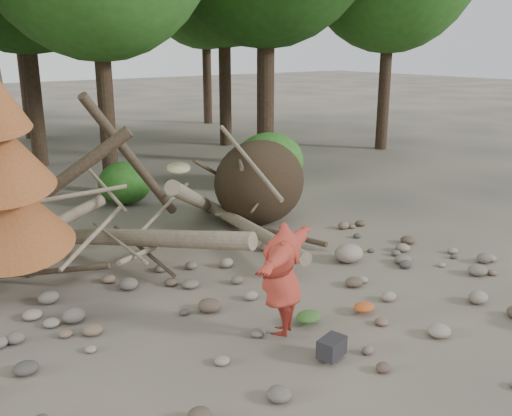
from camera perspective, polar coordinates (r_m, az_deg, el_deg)
ground at (r=8.87m, az=3.73°, el=-11.37°), size 120.00×120.00×0.00m
deadfall_pile at (r=12.85m, az=-1.54°, el=1.99°), size 8.55×5.24×3.30m
dead_conifer at (r=9.75m, az=-23.92°, el=3.03°), size 2.06×2.16×4.35m
bush_mid at (r=15.40m, az=-12.97°, el=2.47°), size 1.40×1.40×1.12m
bush_right at (r=16.78m, az=1.35°, el=4.83°), size 2.00×2.00×1.60m
frisbee_thrower at (r=8.06m, az=2.54°, el=-7.09°), size 2.47×1.56×2.56m
backpack at (r=7.93m, az=7.56°, el=-14.00°), size 0.44×0.35×0.26m
cloth_green at (r=8.80m, az=5.27°, el=-11.07°), size 0.41×0.34×0.15m
cloth_orange at (r=9.25m, az=10.72°, el=-9.99°), size 0.35×0.29×0.13m
boulder_mid_right at (r=11.24m, az=9.26°, el=-4.48°), size 0.58×0.52×0.35m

